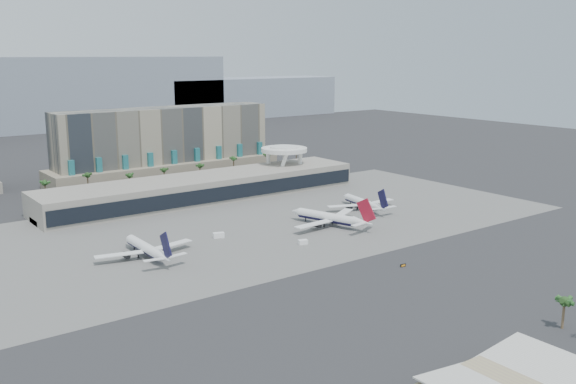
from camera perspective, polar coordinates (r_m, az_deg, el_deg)
ground at (r=244.40m, az=5.35°, el=-5.23°), size 900.00×900.00×0.00m
apron_pad at (r=285.98m, az=-2.02°, el=-2.59°), size 260.00×130.00×0.06m
mountain_ridge at (r=670.30m, az=-20.69°, el=7.74°), size 680.00×60.00×70.00m
hotel at (r=389.31m, az=-10.84°, el=3.68°), size 140.00×30.00×42.00m
terminal at (r=330.00m, az=-7.43°, el=0.48°), size 170.00×32.50×14.50m
saucer_structure at (r=362.23m, az=-0.34°, el=3.54°), size 26.00×26.00×21.89m
palm_row at (r=362.98m, az=-9.20°, el=2.13°), size 157.80×2.80×13.10m
airliner_left at (r=240.44m, az=-12.45°, el=-4.92°), size 38.04×39.12×13.51m
airliner_centre at (r=277.55m, az=3.73°, el=-2.28°), size 40.13×41.56×14.77m
airliner_right at (r=308.20m, az=6.71°, el=-0.95°), size 36.29×37.64×13.07m
service_vehicle_a at (r=261.29m, az=-6.19°, el=-3.84°), size 4.92×3.47×2.18m
service_vehicle_b at (r=251.23m, az=1.33°, el=-4.47°), size 3.97×2.89×1.83m
taxiway_sign at (r=229.07m, az=10.19°, el=-6.44°), size 2.34×0.56×1.05m
near_palm_a at (r=190.41m, az=23.34°, el=-9.31°), size 6.00×6.00×9.21m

